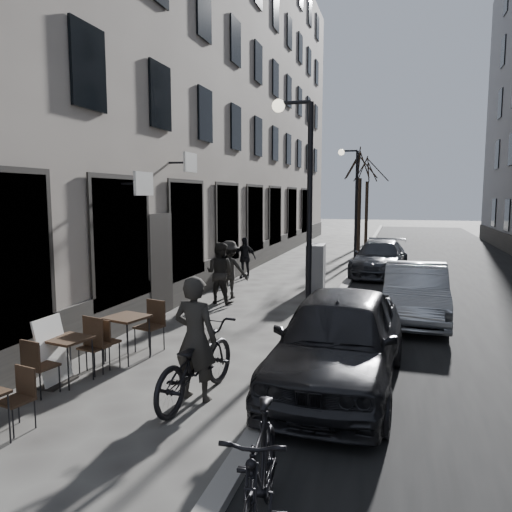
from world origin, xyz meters
The scene contains 21 objects.
ground centered at (0.00, 0.00, 0.00)m, with size 120.00×120.00×0.00m, color #3A3735.
road centered at (3.85, 16.00, 0.00)m, with size 7.30×60.00×0.00m, color black.
kerb centered at (0.20, 16.00, 0.06)m, with size 0.25×60.00×0.12m, color gray.
building_left centered at (-6.00, 16.50, 8.00)m, with size 4.00×35.00×16.00m, color gray.
streetlamp_near centered at (-0.17, 6.00, 3.16)m, with size 0.90×0.28×5.09m.
streetlamp_far centered at (-0.17, 18.00, 3.16)m, with size 0.90×0.28×5.09m.
tree_near centered at (-0.10, 21.00, 4.66)m, with size 2.40×2.40×5.70m.
tree_far centered at (-0.10, 27.00, 4.66)m, with size 2.40×2.40×5.70m.
bistro_set_b centered at (-3.26, 2.10, 0.46)m, with size 0.72×1.55×0.89m.
bistro_set_c centered at (-2.93, 3.37, 0.51)m, with size 0.84×1.73×0.99m.
sign_board centered at (-3.46, 1.98, 0.44)m, with size 0.38×0.64×1.10m.
utility_cabinet centered at (-0.66, 11.09, 0.75)m, with size 0.55×1.00×1.50m, color slate.
bicycle centered at (-1.01, 2.05, 0.58)m, with size 0.76×2.19×1.15m, color black.
cyclist_rider centered at (-1.01, 2.05, 0.94)m, with size 0.69×0.45×1.88m, color black.
pedestrian_near centered at (-2.97, 8.50, 0.87)m, with size 0.85×0.66×1.74m, color black.
pedestrian_mid centered at (-2.95, 9.26, 0.86)m, with size 1.11×0.64×1.72m, color #262421.
pedestrian_far centered at (-3.60, 12.84, 0.76)m, with size 0.89×0.37×1.52m, color black.
car_near centered at (1.00, 3.13, 0.78)m, with size 1.85×4.59×1.56m, color black.
car_mid centered at (2.30, 8.01, 0.69)m, with size 1.46×4.18×1.38m, color #96999E.
car_far centered at (1.20, 14.92, 0.66)m, with size 1.84×4.52×1.31m, color #32343B.
moped centered at (0.74, -0.63, 0.58)m, with size 0.54×1.93×1.16m, color black.
Camera 1 is at (1.85, -4.64, 3.05)m, focal length 35.00 mm.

